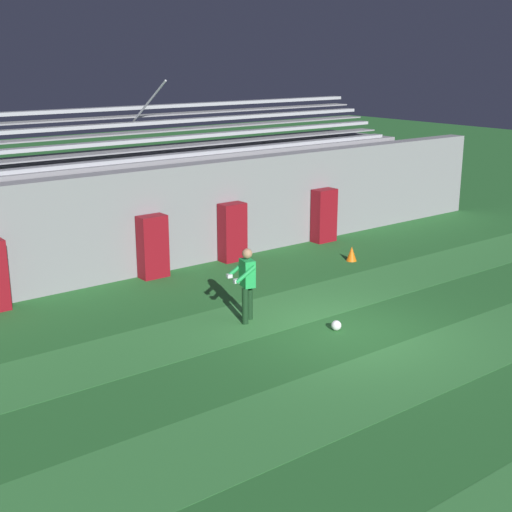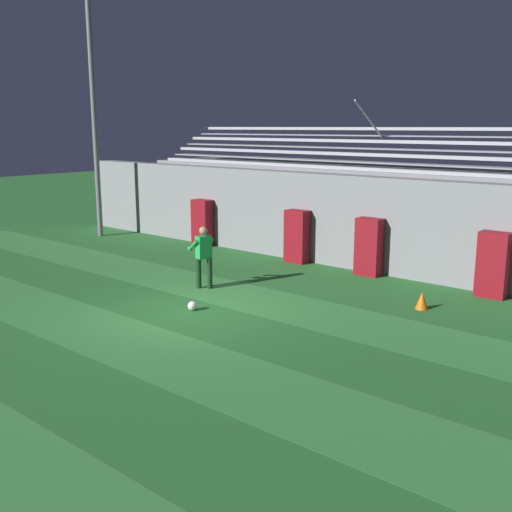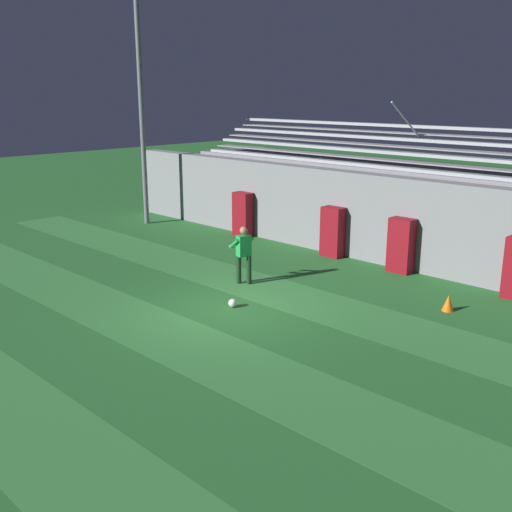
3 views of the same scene
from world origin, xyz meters
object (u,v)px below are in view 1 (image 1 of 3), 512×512
(soccer_ball, at_px, (336,325))
(traffic_cone, at_px, (352,254))
(padding_pillar_gate_left, at_px, (153,247))
(padding_pillar_gate_right, at_px, (232,232))
(padding_pillar_far_right, at_px, (324,215))
(goalkeeper, at_px, (247,280))

(soccer_ball, height_order, traffic_cone, traffic_cone)
(padding_pillar_gate_left, relative_size, traffic_cone, 3.96)
(padding_pillar_gate_right, xyz_separation_m, soccer_ball, (-1.40, -5.70, -0.72))
(padding_pillar_gate_left, xyz_separation_m, traffic_cone, (5.23, -2.11, -0.62))
(padding_pillar_gate_right, xyz_separation_m, traffic_cone, (2.65, -2.11, -0.62))
(padding_pillar_gate_right, distance_m, traffic_cone, 3.45)
(padding_pillar_gate_right, bearing_deg, soccer_ball, -103.79)
(padding_pillar_far_right, distance_m, soccer_ball, 7.57)
(padding_pillar_gate_left, bearing_deg, goalkeeper, -90.37)
(padding_pillar_gate_right, relative_size, soccer_ball, 7.56)
(padding_pillar_gate_right, xyz_separation_m, padding_pillar_far_right, (3.53, 0.00, 0.00))
(traffic_cone, bearing_deg, goalkeeper, -159.12)
(padding_pillar_far_right, xyz_separation_m, goalkeeper, (-6.13, -4.12, 0.12))
(padding_pillar_gate_right, xyz_separation_m, goalkeeper, (-2.60, -4.12, 0.12))
(goalkeeper, bearing_deg, traffic_cone, 20.88)
(padding_pillar_gate_left, xyz_separation_m, soccer_ball, (1.18, -5.70, -0.72))
(padding_pillar_gate_left, bearing_deg, padding_pillar_far_right, 0.00)
(padding_pillar_far_right, xyz_separation_m, traffic_cone, (-0.88, -2.11, -0.62))
(padding_pillar_gate_left, height_order, soccer_ball, padding_pillar_gate_left)
(padding_pillar_gate_left, relative_size, padding_pillar_gate_right, 1.00)
(padding_pillar_gate_right, distance_m, goalkeeper, 4.87)
(goalkeeper, height_order, traffic_cone, goalkeeper)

